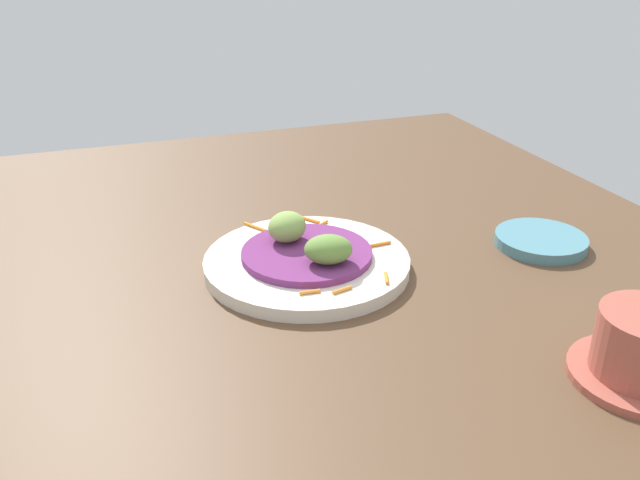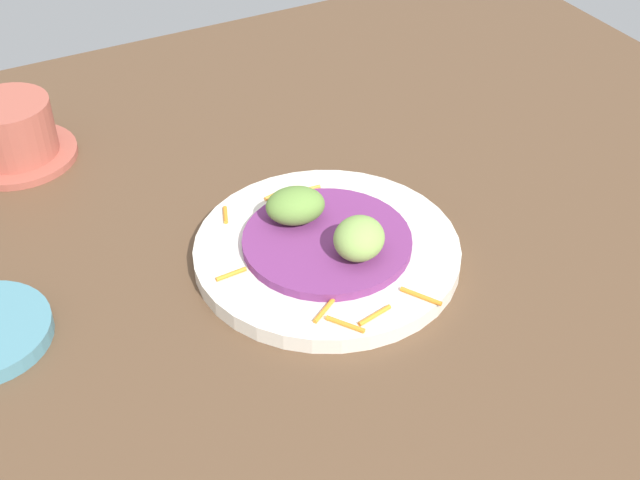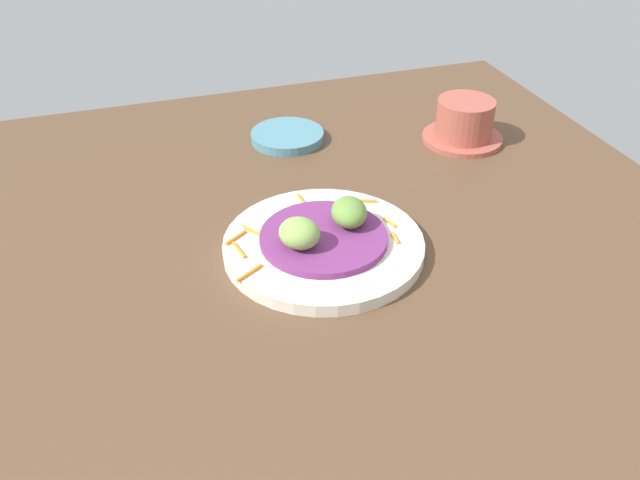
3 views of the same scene
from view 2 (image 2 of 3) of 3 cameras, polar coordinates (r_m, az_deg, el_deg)
The scene contains 7 objects.
table_surface at distance 79.16cm, azimuth 3.55°, elevation -2.51°, with size 110.00×110.00×2.00cm, color brown.
main_plate at distance 79.08cm, azimuth 0.46°, elevation -0.77°, with size 24.43×24.43×1.58cm, color silver.
cabbage_bed at distance 78.31cm, azimuth 0.47°, elevation -0.07°, with size 15.48×15.48×0.87cm, color #702D6B.
carrot_garnish at distance 75.60cm, azimuth -0.02°, elevation -1.97°, with size 15.70×21.29×0.40cm.
guac_scoop_left at distance 79.19cm, azimuth -1.64°, elevation 2.29°, with size 5.50×4.37×3.24cm, color olive.
guac_scoop_center at distance 74.92cm, azimuth 2.71°, elevation -0.01°, with size 4.97×4.45×3.59cm, color #84A851.
terracotta_bowl at distance 97.05cm, azimuth -19.66°, elevation 6.64°, with size 12.54×12.54×6.74cm.
Camera 2 is at (31.99, 50.34, 53.05)cm, focal length 48.40 mm.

